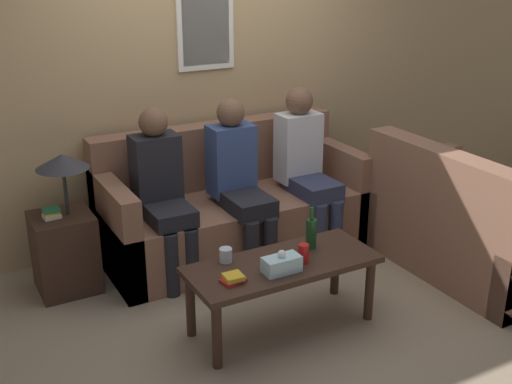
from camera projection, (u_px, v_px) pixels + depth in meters
The scene contains 14 objects.
ground_plane at pixel (264, 275), 4.84m from camera, with size 16.00×16.00×0.00m, color gray.
wall_back at pixel (205, 81), 5.19m from camera, with size 9.00×0.08×2.60m.
couch_main at pixel (232, 209), 5.15m from camera, with size 2.09×0.88×0.99m.
couch_side at pixel (467, 228), 4.80m from camera, with size 0.88×1.46×0.99m.
coffee_table at pixel (282, 271), 4.04m from camera, with size 1.23×0.51×0.47m.
side_table_with_lamp at pixel (65, 242), 4.52m from camera, with size 0.44×0.41×1.01m.
wine_bottle at pixel (311, 233), 4.17m from camera, with size 0.07×0.07×0.28m.
drinking_glass at pixel (226, 255), 4.00m from camera, with size 0.08×0.08×0.09m.
book_stack at pixel (233, 278), 3.77m from camera, with size 0.16×0.12×0.05m.
soda_can at pixel (304, 253), 3.99m from camera, with size 0.07×0.07×0.12m.
tissue_box at pixel (282, 264), 3.87m from camera, with size 0.23×0.12×0.15m.
person_left at pixel (162, 188), 4.60m from camera, with size 0.34×0.58×1.26m.
person_middle at pixel (239, 177), 4.82m from camera, with size 0.34×0.64×1.27m.
person_right at pixel (306, 162), 5.12m from camera, with size 0.34×0.62×1.29m.
Camera 1 is at (-2.12, -3.74, 2.31)m, focal length 45.00 mm.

